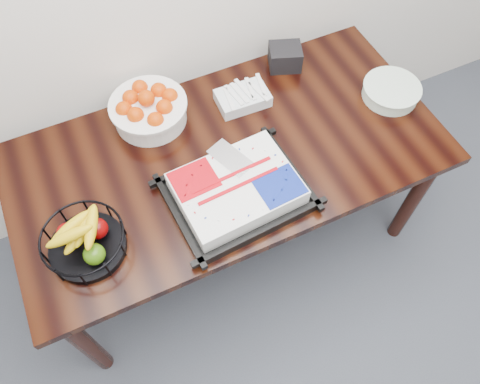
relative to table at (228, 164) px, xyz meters
name	(u,v)px	position (x,y,z in m)	size (l,w,h in m)	color
table	(228,164)	(0.00, 0.00, 0.00)	(1.80, 0.90, 0.75)	black
cake_tray	(237,190)	(-0.06, -0.21, 0.13)	(0.53, 0.43, 0.10)	black
tangerine_bowl	(148,105)	(-0.23, 0.30, 0.18)	(0.33, 0.33, 0.21)	white
fruit_basket	(84,241)	(-0.64, -0.18, 0.15)	(0.30, 0.30, 0.16)	black
plate_stack	(391,91)	(0.78, -0.02, 0.12)	(0.26, 0.26, 0.06)	white
fork_bag	(243,98)	(0.17, 0.22, 0.12)	(0.23, 0.15, 0.06)	silver
napkin_box	(285,57)	(0.45, 0.35, 0.14)	(0.14, 0.12, 0.10)	black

